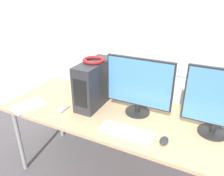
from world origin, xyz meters
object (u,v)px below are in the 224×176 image
Objects in this scene: headphones at (94,60)px; monitor_main at (139,86)px; monitor_right_near at (219,102)px; keyboard at (126,132)px; cell_phone at (63,109)px; pc_tower at (95,83)px; mouse at (164,141)px.

monitor_main reaches higher than headphones.
monitor_main is at bearing 177.27° from monitor_right_near.
keyboard reaches higher than cell_phone.
keyboard is at bearing -8.41° from cell_phone.
cell_phone is at bearing -158.41° from monitor_main.
headphones is at bearing 145.83° from keyboard.
monitor_main is at bearing 2.60° from pc_tower.
pc_tower reaches higher than mouse.
mouse is (-0.29, -0.26, -0.25)m from monitor_right_near.
headphones is 1.02m from monitor_right_near.
monitor_main is at bearing 136.19° from mouse.
cell_phone is at bearing -132.28° from pc_tower.
headphones reaches higher than keyboard.
monitor_right_near reaches higher than pc_tower.
keyboard is (-0.57, -0.29, -0.25)m from monitor_right_near.
monitor_right_near is 0.68m from keyboard.
cell_phone is (-0.20, -0.22, -0.20)m from pc_tower.
monitor_main is 1.10× the size of monitor_right_near.
monitor_main is 0.70m from cell_phone.
keyboard is 3.35× the size of cell_phone.
cell_phone is (-0.64, 0.07, -0.01)m from keyboard.
keyboard is 0.28m from mouse.
keyboard is at bearing -84.65° from monitor_main.
headphones is 0.44m from monitor_main.
keyboard is at bearing -34.10° from pc_tower.
monitor_right_near is 1.26m from cell_phone.
cell_phone is (-0.20, -0.22, -0.41)m from headphones.
headphones is (0.00, 0.00, 0.22)m from pc_tower.
pc_tower reaches higher than cell_phone.
monitor_right_near is at bearing 41.89° from mouse.
pc_tower is 3.76× the size of cell_phone.
monitor_main is 0.49m from mouse.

